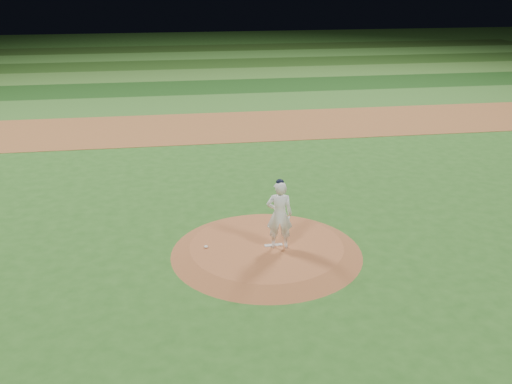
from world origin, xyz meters
TOP-DOWN VIEW (x-y plane):
  - ground at (0.00, 0.00)m, footprint 120.00×120.00m
  - infield_dirt_band at (0.00, 14.00)m, footprint 70.00×6.00m
  - outfield_stripe_0 at (0.00, 19.50)m, footprint 70.00×5.00m
  - outfield_stripe_1 at (0.00, 24.50)m, footprint 70.00×5.00m
  - outfield_stripe_2 at (0.00, 29.50)m, footprint 70.00×5.00m
  - outfield_stripe_3 at (0.00, 34.50)m, footprint 70.00×5.00m
  - outfield_stripe_4 at (0.00, 39.50)m, footprint 70.00×5.00m
  - outfield_stripe_5 at (0.00, 44.50)m, footprint 70.00×5.00m
  - pitchers_mound at (0.00, 0.00)m, footprint 5.50×5.50m
  - pitching_rubber at (0.19, -0.07)m, footprint 0.52×0.15m
  - rosin_bag at (-1.73, 0.09)m, footprint 0.12×0.12m
  - pitcher_on_mound at (0.33, -0.18)m, footprint 0.80×0.59m

SIDE VIEW (x-z plane):
  - ground at x=0.00m, z-range 0.00..0.00m
  - outfield_stripe_0 at x=0.00m, z-range 0.00..0.02m
  - outfield_stripe_1 at x=0.00m, z-range 0.00..0.02m
  - outfield_stripe_2 at x=0.00m, z-range 0.00..0.02m
  - outfield_stripe_3 at x=0.00m, z-range 0.00..0.02m
  - outfield_stripe_4 at x=0.00m, z-range 0.00..0.02m
  - outfield_stripe_5 at x=0.00m, z-range 0.00..0.02m
  - infield_dirt_band at x=0.00m, z-range 0.00..0.02m
  - pitchers_mound at x=0.00m, z-range 0.00..0.25m
  - pitching_rubber at x=0.19m, z-range 0.25..0.28m
  - rosin_bag at x=-1.73m, z-range 0.25..0.32m
  - pitcher_on_mound at x=0.33m, z-range 0.23..2.29m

